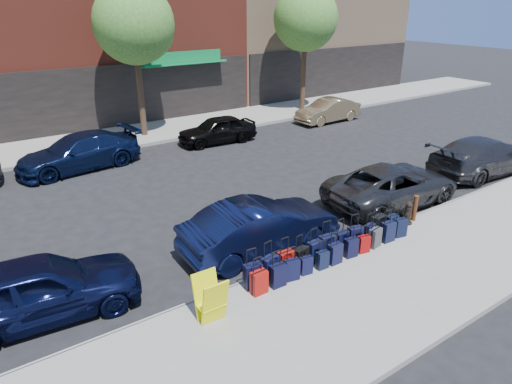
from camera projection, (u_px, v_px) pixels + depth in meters
ground at (234, 202)px, 16.05m from camera, size 120.00×120.00×0.00m
sidewalk_near at (376, 289)px, 11.09m from camera, size 60.00×4.00×0.15m
sidewalk_far at (132, 135)px, 23.60m from camera, size 60.00×4.00×0.15m
curb_near at (320, 254)px, 12.62m from camera, size 60.00×0.08×0.15m
curb_far at (147, 145)px, 22.07m from camera, size 60.00×0.08×0.15m
tree_center at (137, 26)px, 21.47m from camera, size 3.80×3.80×7.27m
tree_right at (307, 20)px, 26.94m from camera, size 3.80×3.80×7.27m
suitcase_front_0 at (253, 276)px, 10.92m from camera, size 0.46×0.29×1.04m
suitcase_front_1 at (270, 269)px, 11.20m from camera, size 0.48×0.32×1.06m
suitcase_front_2 at (286, 262)px, 11.51m from camera, size 0.41×0.23×0.99m
suitcase_front_3 at (300, 258)px, 11.72m from camera, size 0.43×0.29×0.95m
suitcase_front_4 at (315, 252)px, 11.99m from camera, size 0.41×0.24×0.98m
suitcase_front_5 at (327, 247)px, 12.19m from camera, size 0.47×0.29×1.07m
suitcase_front_6 at (341, 242)px, 12.50m from camera, size 0.41×0.24×0.98m
suitcase_front_7 at (355, 237)px, 12.72m from camera, size 0.45×0.30×0.99m
suitcase_front_8 at (369, 233)px, 13.04m from camera, size 0.39×0.26×0.87m
suitcase_front_9 at (378, 226)px, 13.27m from camera, size 0.48×0.30×1.08m
suitcase_front_10 at (391, 224)px, 13.49m from camera, size 0.39×0.21×0.93m
suitcase_back_0 at (259, 282)px, 10.72m from camera, size 0.40×0.24×0.95m
suitcase_back_1 at (278, 275)px, 11.00m from camera, size 0.40×0.24×0.94m
suitcase_back_2 at (292, 270)px, 11.26m from camera, size 0.41×0.28×0.89m
suitcase_back_3 at (306, 265)px, 11.51m from camera, size 0.35×0.23×0.77m
suitcase_back_4 at (322, 260)px, 11.74m from camera, size 0.34×0.20×0.78m
suitcase_back_5 at (335, 254)px, 11.95m from camera, size 0.39×0.23×0.91m
suitcase_back_6 at (351, 248)px, 12.27m from camera, size 0.39×0.25×0.87m
suitcase_back_7 at (364, 244)px, 12.49m from camera, size 0.36×0.25×0.79m
suitcase_back_8 at (375, 238)px, 12.76m from camera, size 0.41×0.28×0.90m
suitcase_back_9 at (388, 232)px, 13.04m from camera, size 0.41×0.25×0.96m
suitcase_back_10 at (400, 228)px, 13.32m from camera, size 0.41×0.29×0.89m
fire_hydrant at (408, 214)px, 14.06m from camera, size 0.36×0.32×0.72m
bollard at (415, 208)px, 14.22m from camera, size 0.15×0.15×0.84m
display_rack at (211, 299)px, 9.76m from camera, size 0.60×0.66×1.06m
car_near_0 at (38, 289)px, 9.97m from camera, size 4.53×2.16×1.49m
car_near_1 at (260, 227)px, 12.66m from camera, size 4.59×1.73×1.49m
car_near_2 at (392, 185)px, 15.67m from camera, size 5.13×2.55×1.40m
car_near_3 at (484, 156)px, 18.38m from camera, size 5.29×2.45×1.50m
car_far_1 at (79, 152)px, 18.90m from camera, size 5.25×2.64×1.46m
car_far_2 at (217, 130)px, 22.39m from camera, size 3.98×1.85×1.32m
car_far_3 at (328, 110)px, 26.22m from camera, size 4.03×1.47×1.32m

